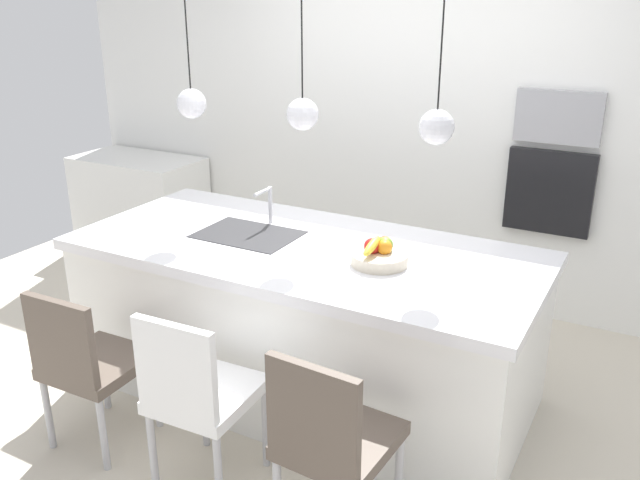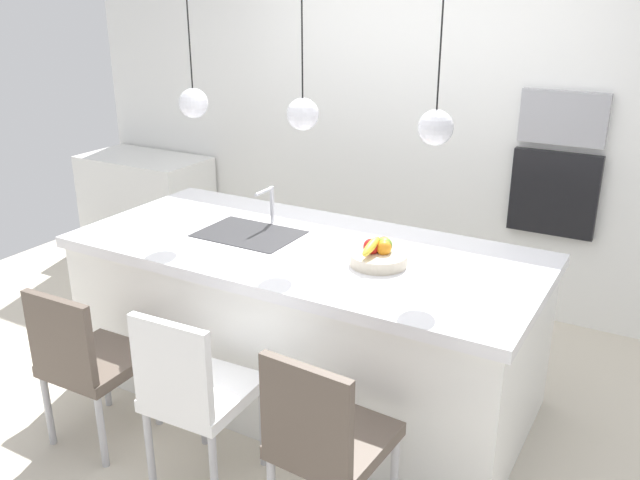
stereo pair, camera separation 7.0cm
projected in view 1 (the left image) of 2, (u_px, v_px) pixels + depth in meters
The scene contains 15 objects.
floor at pixel (305, 388), 3.93m from camera, with size 6.60×6.60×0.00m, color beige.
back_wall at pixel (417, 121), 4.83m from camera, with size 6.00×0.10×2.60m, color white.
kitchen_island at pixel (304, 319), 3.77m from camera, with size 2.55×1.15×0.89m.
sink_basin at pixel (248, 235), 3.78m from camera, with size 0.56×0.40×0.02m, color #2D2D30.
faucet at pixel (268, 200), 3.90m from camera, with size 0.02×0.17×0.22m.
fruit_bowl at pixel (380, 254), 3.36m from camera, with size 0.29×0.29×0.15m.
side_counter at pixel (141, 204), 5.91m from camera, with size 1.10×0.60×0.83m, color white.
microwave at pixel (559, 117), 4.29m from camera, with size 0.54×0.08×0.34m, color #9E9EA3.
oven at pixel (549, 192), 4.46m from camera, with size 0.56×0.08×0.56m, color black.
chair_near at pixel (87, 361), 3.28m from camera, with size 0.44×0.46×0.87m.
chair_middle at pixel (198, 392), 2.96m from camera, with size 0.43×0.47×0.92m.
chair_far at pixel (332, 438), 2.66m from camera, with size 0.44×0.48×0.91m.
pendant_light_left at pixel (191, 103), 3.68m from camera, with size 0.16×0.16×0.76m.
pendant_light_center at pixel (303, 114), 3.37m from camera, with size 0.16×0.16×0.76m.
pendant_light_right at pixel (437, 126), 3.05m from camera, with size 0.16×0.16×0.76m.
Camera 1 is at (1.69, -2.92, 2.18)m, focal length 37.65 mm.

